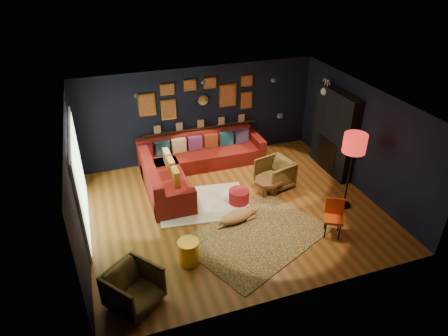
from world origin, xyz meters
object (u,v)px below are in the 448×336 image
object	(u,v)px
coffee_table	(268,183)
armchair_right	(275,173)
sectional	(188,165)
floor_lamp	(354,146)
gold_stool	(189,252)
dog	(237,215)
orange_chair	(334,214)
armchair_left	(133,287)
pouf	(239,196)

from	to	relation	value
coffee_table	armchair_right	distance (m)	0.43
sectional	floor_lamp	world-z (taller)	floor_lamp
gold_stool	floor_lamp	xyz separation A→B (m)	(3.93, 0.67, 1.30)
dog	floor_lamp	bearing A→B (deg)	-17.32
gold_stool	orange_chair	distance (m)	3.11
armchair_left	orange_chair	xyz separation A→B (m)	(4.23, 0.58, 0.07)
armchair_left	floor_lamp	xyz separation A→B (m)	(5.05, 1.35, 1.16)
pouf	armchair_left	xyz separation A→B (m)	(-2.75, -2.25, 0.22)
armchair_right	dog	xyz separation A→B (m)	(-1.40, -1.07, -0.21)
coffee_table	orange_chair	bearing A→B (deg)	-69.13
sectional	dog	xyz separation A→B (m)	(0.52, -2.27, -0.13)
floor_lamp	coffee_table	bearing A→B (deg)	145.97
pouf	floor_lamp	bearing A→B (deg)	-21.43
orange_chair	floor_lamp	distance (m)	1.56
armchair_left	dog	distance (m)	2.93
dog	gold_stool	bearing A→B (deg)	-157.68
armchair_right	coffee_table	bearing A→B (deg)	-59.88
pouf	floor_lamp	distance (m)	2.83
coffee_table	dog	size ratio (longest dim) A/B	0.78
pouf	orange_chair	distance (m)	2.25
pouf	floor_lamp	world-z (taller)	floor_lamp
armchair_left	pouf	bearing A→B (deg)	1.24
orange_chair	floor_lamp	size ratio (longest dim) A/B	0.44
pouf	armchair_left	size ratio (longest dim) A/B	0.60
gold_stool	dog	xyz separation A→B (m)	(1.33, 0.91, -0.07)
orange_chair	floor_lamp	xyz separation A→B (m)	(0.82, 0.76, 1.09)
armchair_left	floor_lamp	size ratio (longest dim) A/B	0.44
pouf	orange_chair	bearing A→B (deg)	-48.45
coffee_table	gold_stool	xyz separation A→B (m)	(-2.43, -1.68, -0.05)
coffee_table	floor_lamp	bearing A→B (deg)	-34.03
coffee_table	orange_chair	world-z (taller)	orange_chair
pouf	armchair_right	bearing A→B (deg)	19.91
armchair_left	gold_stool	size ratio (longest dim) A/B	1.57
armchair_right	floor_lamp	world-z (taller)	floor_lamp
sectional	orange_chair	size ratio (longest dim) A/B	4.19
armchair_right	pouf	bearing A→B (deg)	-83.57
sectional	dog	size ratio (longest dim) A/B	3.12
pouf	floor_lamp	xyz separation A→B (m)	(2.30, -0.90, 1.38)
sectional	dog	world-z (taller)	sectional
gold_stool	dog	size ratio (longest dim) A/B	0.47
sectional	dog	bearing A→B (deg)	-77.23
armchair_left	gold_stool	bearing A→B (deg)	-7.04
armchair_left	armchair_right	xyz separation A→B (m)	(3.85, 2.65, -0.01)
sectional	floor_lamp	size ratio (longest dim) A/B	1.85
pouf	sectional	bearing A→B (deg)	116.85
pouf	armchair_left	bearing A→B (deg)	-140.71
sectional	coffee_table	size ratio (longest dim) A/B	4.01
floor_lamp	dog	world-z (taller)	floor_lamp
orange_chair	floor_lamp	world-z (taller)	floor_lamp
coffee_table	armchair_left	world-z (taller)	armchair_left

